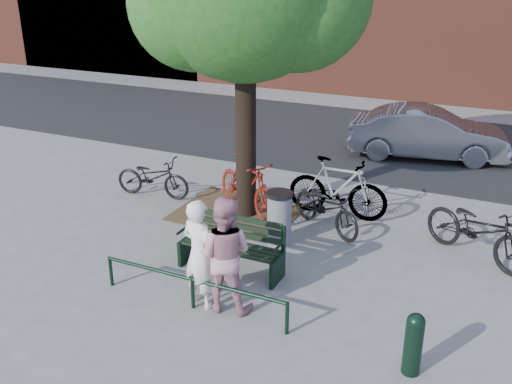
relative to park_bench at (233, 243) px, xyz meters
The scene contains 15 objects.
ground 0.49m from the park_bench, 90.00° to the right, with size 90.00×90.00×0.00m, color gray.
dirt_pit 2.39m from the park_bench, 115.24° to the left, with size 2.40×2.00×0.02m, color brown.
road 8.43m from the park_bench, 90.00° to the left, with size 40.00×7.00×0.01m, color black.
park_bench is the anchor object (origin of this frame).
guard_railing 1.28m from the park_bench, 90.00° to the right, with size 3.06×0.06×0.51m.
person_left 1.19m from the park_bench, 87.28° to the right, with size 0.61×0.40×1.68m, color white.
person_right 1.21m from the park_bench, 68.29° to the right, with size 0.86×0.67×1.76m, color #C2858F.
bollard 3.48m from the park_bench, 22.98° to the right, with size 0.23×0.23×0.85m.
litter_bin 1.26m from the park_bench, 75.78° to the left, with size 0.48×0.48×0.99m.
bicycle_a 3.73m from the park_bench, 145.32° to the left, with size 0.59×1.70×0.90m, color black.
bicycle_b 2.26m from the park_bench, 109.75° to the left, with size 0.57×2.03×1.22m, color #63160E.
bicycle_c 2.30m from the park_bench, 67.05° to the left, with size 0.62×1.78×0.94m, color black.
bicycle_d 2.97m from the park_bench, 72.71° to the left, with size 0.57×2.03×1.22m, color gray.
bicycle_e 4.18m from the park_bench, 30.46° to the left, with size 0.73×2.09×1.10m, color black.
parked_car 7.66m from the park_bench, 76.13° to the left, with size 1.40×4.01×1.32m, color gray.
Camera 1 is at (3.94, -7.33, 4.74)m, focal length 40.00 mm.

